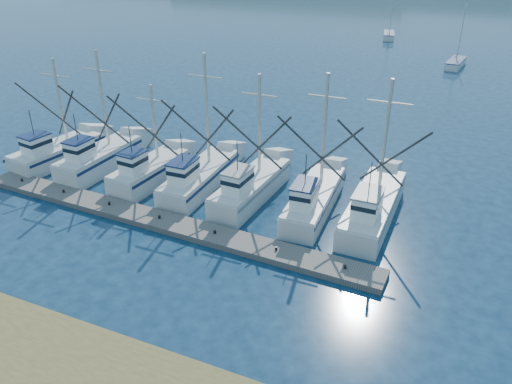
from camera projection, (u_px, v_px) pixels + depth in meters
ground at (257, 315)px, 23.86m from camera, size 500.00×500.00×0.00m
floating_dock at (160, 221)px, 31.29m from camera, size 28.48×3.16×0.38m
trawler_fleet at (202, 179)px, 34.90m from camera, size 27.92×9.42×9.26m
sailboat_near at (456, 63)px, 67.55m from camera, size 2.43×6.03×8.10m
sailboat_far at (389, 35)px, 85.81m from camera, size 2.66×5.99×8.10m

